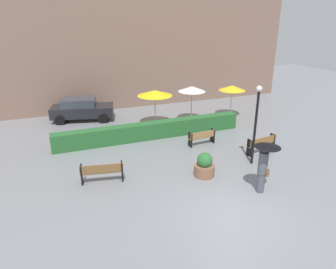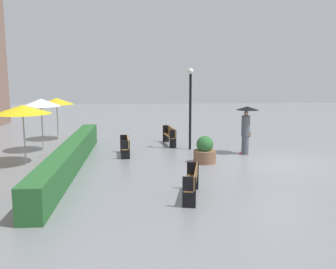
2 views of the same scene
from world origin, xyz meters
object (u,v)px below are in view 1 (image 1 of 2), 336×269
Objects in this scene: bench_back_row at (202,137)px; bench_far_left at (102,171)px; planter_pot at (205,166)px; patio_umbrella_white at (192,89)px; lamp_post at (256,117)px; parked_car at (82,109)px; bench_far_right at (262,143)px; patio_umbrella_yellow_far at (232,88)px; pedestrian_with_umbrella at (265,160)px; patio_umbrella_yellow at (155,93)px.

bench_back_row is 0.87× the size of bench_far_left.
patio_umbrella_white reaches higher than planter_pot.
planter_pot is 3.38m from lamp_post.
parked_car is (-6.87, 10.18, -1.57)m from lamp_post.
parked_car is at bearing 131.06° from bench_far_right.
bench_far_left is (-6.03, -2.23, 0.05)m from bench_back_row.
patio_umbrella_white is (1.21, 3.94, 1.82)m from bench_back_row.
planter_pot is 9.49m from patio_umbrella_yellow_far.
pedestrian_with_umbrella reaches higher than planter_pot.
patio_umbrella_white is (0.03, 7.00, -0.08)m from lamp_post.
patio_umbrella_yellow_far is at bearing 50.65° from planter_pot.
patio_umbrella_yellow is 0.54× the size of parked_car.
bench_far_right is 0.40× the size of parked_car.
bench_far_left is 0.86× the size of pedestrian_with_umbrella.
patio_umbrella_yellow_far is at bearing 30.64° from bench_far_left.
parked_car is at bearing 124.03° from lamp_post.
bench_far_right is 7.44m from patio_umbrella_yellow.
bench_back_row is at bearing 138.00° from bench_far_right.
bench_back_row is 6.43m from bench_far_left.
patio_umbrella_yellow is (-3.79, 6.17, 1.69)m from bench_far_right.
pedestrian_with_umbrella is 2.79m from planter_pot.
pedestrian_with_umbrella is 13.79m from parked_car.
patio_umbrella_yellow_far is (3.11, -0.04, -0.17)m from patio_umbrella_white.
pedestrian_with_umbrella is 10.36m from patio_umbrella_yellow_far.
patio_umbrella_white is at bearing 40.43° from bench_far_left.
bench_far_left is at bearing -139.57° from patio_umbrella_white.
bench_back_row is 3.69m from planter_pot.
bench_far_left is at bearing 173.48° from lamp_post.
parked_car is at bearing 162.16° from patio_umbrella_yellow_far.
patio_umbrella_yellow is 5.51m from parked_car.
lamp_post reaches higher than patio_umbrella_white.
patio_umbrella_yellow is 2.60m from patio_umbrella_white.
patio_umbrella_yellow is 0.97× the size of patio_umbrella_white.
bench_back_row is 4.59m from patio_umbrella_yellow.
patio_umbrella_yellow_far reaches higher than pedestrian_with_umbrella.
patio_umbrella_white is (1.29, 9.39, 0.87)m from pedestrian_with_umbrella.
planter_pot is 8.00m from patio_umbrella_white.
patio_umbrella_white reaches higher than bench_far_left.
bench_far_right is 0.97× the size of bench_far_left.
lamp_post is at bearing 5.51° from planter_pot.
pedestrian_with_umbrella reaches higher than bench_far_left.
bench_far_left is at bearing 151.57° from pedestrian_with_umbrella.
lamp_post is 0.87× the size of parked_car.
patio_umbrella_yellow_far is 10.60m from parked_car.
patio_umbrella_yellow is (-2.56, 7.06, -0.15)m from lamp_post.
patio_umbrella_yellow_far reaches higher than bench_back_row.
patio_umbrella_white is (-1.20, 6.11, 1.76)m from bench_far_right.
bench_far_right is at bearing 52.83° from pedestrian_with_umbrella.
patio_umbrella_yellow_far reaches higher than bench_far_left.
pedestrian_with_umbrella is 0.49× the size of parked_car.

